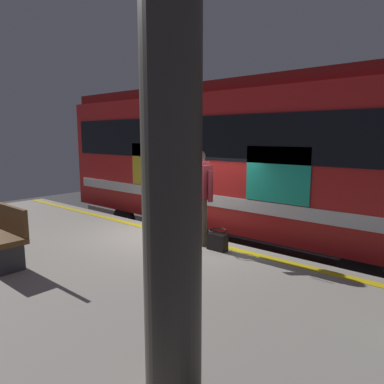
{
  "coord_description": "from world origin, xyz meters",
  "views": [
    {
      "loc": [
        -4.59,
        5.24,
        2.94
      ],
      "look_at": [
        -0.32,
        0.3,
        1.91
      ],
      "focal_mm": 33.6,
      "sensor_mm": 36.0,
      "label": 1
    }
  ],
  "objects_px": {
    "passenger": "(200,190)",
    "handbag": "(217,241)",
    "station_column": "(172,179)",
    "train_carriage": "(243,155)"
  },
  "relations": [
    {
      "from": "train_carriage",
      "to": "station_column",
      "type": "relative_size",
      "value": 2.93
    },
    {
      "from": "passenger",
      "to": "handbag",
      "type": "distance_m",
      "value": 0.94
    },
    {
      "from": "passenger",
      "to": "station_column",
      "type": "bearing_deg",
      "value": 126.77
    },
    {
      "from": "handbag",
      "to": "station_column",
      "type": "xyz_separation_m",
      "value": [
        -1.83,
        2.99,
        1.47
      ]
    },
    {
      "from": "train_carriage",
      "to": "station_column",
      "type": "height_order",
      "value": "station_column"
    },
    {
      "from": "handbag",
      "to": "station_column",
      "type": "distance_m",
      "value": 3.8
    },
    {
      "from": "passenger",
      "to": "handbag",
      "type": "bearing_deg",
      "value": 174.34
    },
    {
      "from": "handbag",
      "to": "passenger",
      "type": "bearing_deg",
      "value": -5.66
    },
    {
      "from": "train_carriage",
      "to": "station_column",
      "type": "bearing_deg",
      "value": 118.49
    },
    {
      "from": "passenger",
      "to": "station_column",
      "type": "height_order",
      "value": "station_column"
    }
  ]
}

